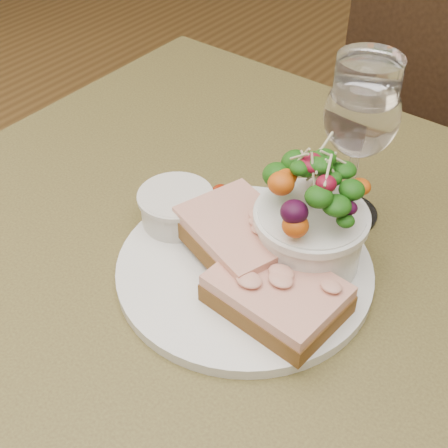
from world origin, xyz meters
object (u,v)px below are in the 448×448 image
Objects in this scene: dinner_plate at (244,269)px; sandwich_front at (277,294)px; salad_bowl at (312,214)px; wine_glass at (361,119)px; ramekin at (176,206)px; sandwich_back at (240,235)px; cafe_table at (226,341)px.

sandwich_front is (0.06, -0.03, 0.02)m from dinner_plate.
wine_glass reaches higher than salad_bowl.
dinner_plate is 2.07× the size of sandwich_front.
sandwich_front is 0.16m from ramekin.
sandwich_back is 1.90× the size of ramekin.
wine_glass is at bearing 95.19° from salad_bowl.
ramekin is at bearing 163.65° from cafe_table.
salad_bowl is (0.14, 0.03, 0.04)m from ramekin.
wine_glass is (-0.01, 0.10, 0.05)m from salad_bowl.
sandwich_back is (-0.00, 0.03, 0.14)m from cafe_table.
sandwich_back is at bearing -149.78° from salad_bowl.
cafe_table is 6.30× the size of salad_bowl.
cafe_table is 10.79× the size of ramekin.
wine_glass reaches higher than sandwich_front.
dinner_plate reaches higher than cafe_table.
sandwich_back is at bearing 95.32° from cafe_table.
dinner_plate is 1.46× the size of wine_glass.
wine_glass is (0.04, 0.14, 0.12)m from dinner_plate.
wine_glass is at bearing 44.80° from ramekin.
sandwich_front is 0.19m from wine_glass.
sandwich_back is 0.17m from wine_glass.
cafe_table is 0.19m from salad_bowl.
dinner_plate is 0.10m from ramekin.
sandwich_front is at bearing -81.54° from salad_bowl.
dinner_plate is 3.45× the size of ramekin.
sandwich_back reaches higher than cafe_table.
ramekin is (-0.08, -0.00, -0.00)m from sandwich_back.
sandwich_front is 0.88× the size of sandwich_back.
salad_bowl reaches higher than sandwich_front.
dinner_plate is at bearing 55.07° from cafe_table.
dinner_plate is 0.09m from salad_bowl.
salad_bowl is (0.04, 0.04, 0.07)m from dinner_plate.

